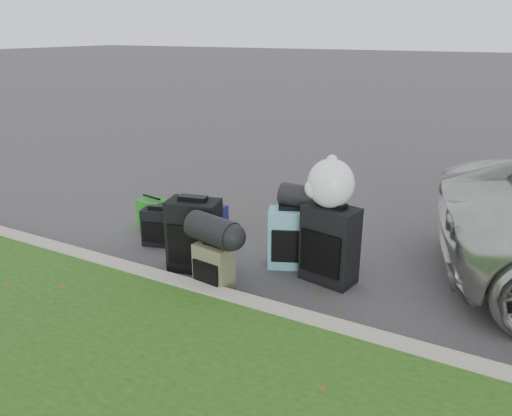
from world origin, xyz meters
The scene contains 12 objects.
ground centered at (0.00, 0.00, 0.00)m, with size 120.00×120.00×0.00m, color #383535.
curb centered at (0.00, -1.00, 0.07)m, with size 120.00×0.18×0.15m, color #9E937F.
suitcase_small_black centered at (-1.24, -0.16, 0.22)m, with size 0.36×0.20×0.45m, color black.
suitcase_large_black_left centered at (-0.48, -0.47, 0.39)m, with size 0.54×0.32×0.78m, color black.
suitcase_olive centered at (-0.03, -0.80, 0.25)m, with size 0.36×0.23×0.50m, color #44442D.
suitcase_teal centered at (0.38, 0.08, 0.33)m, with size 0.46×0.27×0.65m, color teal.
suitcase_large_black_right centered at (0.88, -0.04, 0.40)m, with size 0.54×0.32×0.80m, color black.
tote_green centered at (-1.64, 0.23, 0.19)m, with size 0.34×0.27×0.38m, color #1C7D1B.
tote_navy centered at (-0.91, 0.53, 0.17)m, with size 0.31×0.25×0.34m, color navy.
duffel_left centered at (-0.05, -0.77, 0.64)m, with size 0.28×0.28×0.52m, color black.
duffel_right centered at (0.47, 0.17, 0.78)m, with size 0.26×0.26×0.46m, color black.
trash_bag centered at (0.85, -0.02, 1.04)m, with size 0.47×0.47×0.47m, color white.
Camera 1 is at (2.43, -4.45, 2.45)m, focal length 35.00 mm.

